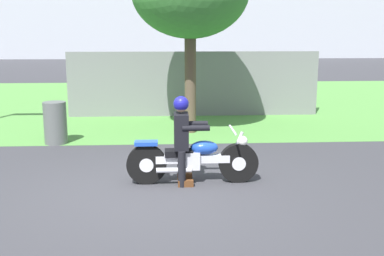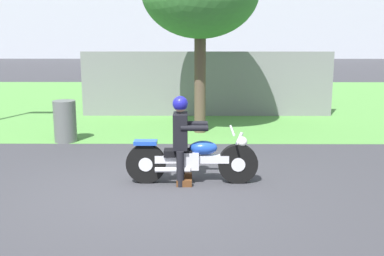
% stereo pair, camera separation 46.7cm
% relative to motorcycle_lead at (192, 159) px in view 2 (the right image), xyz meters
% --- Properties ---
extents(ground, '(120.00, 120.00, 0.00)m').
position_rel_motorcycle_lead_xyz_m(ground, '(-0.68, -0.49, -0.39)').
color(ground, '#38383D').
extents(grass_verge, '(60.00, 12.00, 0.01)m').
position_rel_motorcycle_lead_xyz_m(grass_verge, '(-0.68, 8.60, -0.38)').
color(grass_verge, '#549342').
rests_on(grass_verge, ground).
extents(motorcycle_lead, '(2.09, 0.66, 0.87)m').
position_rel_motorcycle_lead_xyz_m(motorcycle_lead, '(0.00, 0.00, 0.00)').
color(motorcycle_lead, black).
rests_on(motorcycle_lead, ground).
extents(rider_lead, '(0.55, 0.48, 1.39)m').
position_rel_motorcycle_lead_xyz_m(rider_lead, '(-0.17, 0.00, 0.43)').
color(rider_lead, black).
rests_on(rider_lead, ground).
extents(trash_can, '(0.48, 0.48, 0.90)m').
position_rel_motorcycle_lead_xyz_m(trash_can, '(-2.77, 2.81, 0.06)').
color(trash_can, '#595E5B').
rests_on(trash_can, ground).
extents(fence_segment, '(7.00, 0.06, 1.80)m').
position_rel_motorcycle_lead_xyz_m(fence_segment, '(0.38, 5.95, 0.51)').
color(fence_segment, slate).
rests_on(fence_segment, ground).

